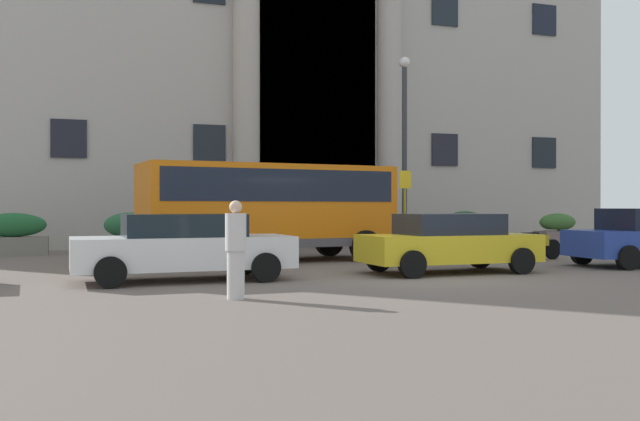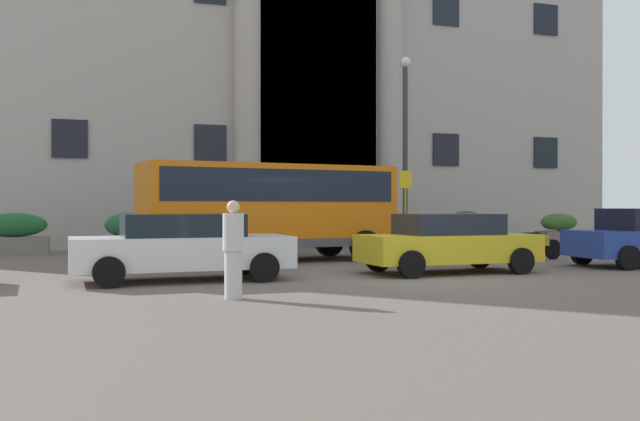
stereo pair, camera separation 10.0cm
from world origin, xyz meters
name	(u,v)px [view 2 (the right image)]	position (x,y,z in m)	size (l,w,h in m)	color
ground_plane	(423,280)	(0.00, 0.00, -0.06)	(80.00, 64.00, 0.12)	#675B54
office_building_facade	(250,41)	(0.01, 17.47, 9.21)	(32.06, 9.77, 18.45)	#ABA39B
orange_minibus	(269,204)	(-2.13, 5.50, 1.65)	(7.41, 3.29, 2.76)	orange
bus_stop_sign	(405,202)	(3.17, 7.54, 1.73)	(0.44, 0.08, 2.80)	#9F9418
hedge_planter_far_west	(559,230)	(11.43, 10.19, 0.63)	(1.77, 0.89, 1.30)	#725E5B
hedge_planter_west	(466,229)	(7.42, 10.83, 0.68)	(1.87, 0.99, 1.40)	slate
hedge_planter_entrance_right	(14,235)	(-9.35, 10.46, 0.66)	(2.14, 0.71, 1.37)	slate
hedge_planter_east	(360,229)	(2.82, 10.80, 0.72)	(1.92, 0.93, 1.49)	gray
hedge_planter_far_east	(131,233)	(-5.67, 10.75, 0.67)	(1.82, 0.77, 1.38)	slate
parked_coupe_end	(448,242)	(1.04, 0.72, 0.72)	(4.22, 2.02, 1.41)	gold
parked_compact_extra	(182,246)	(-5.18, 0.94, 0.73)	(4.60, 2.10, 1.42)	silver
motorcycle_far_end	(409,248)	(1.12, 3.00, 0.46)	(1.99, 0.55, 0.89)	black
scooter_by_planter	(534,245)	(5.34, 3.38, 0.46)	(2.06, 0.63, 0.89)	black
pedestrian_man_red_shirt	(233,249)	(-4.74, -2.29, 0.84)	(0.36, 0.36, 1.68)	silver
lamppost_plaza_centre	(405,137)	(3.83, 8.94, 4.11)	(0.40, 0.40, 7.00)	#323539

